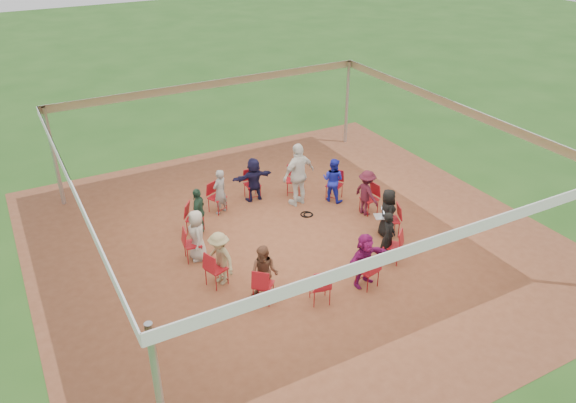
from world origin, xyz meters
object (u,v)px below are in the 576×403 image
person_seated_6 (197,235)px  chair_11 (368,270)px  person_seated_1 (367,193)px  chair_0 (391,220)px  person_seated_3 (254,179)px  chair_3 (293,180)px  person_seated_4 (220,192)px  person_seated_9 (364,260)px  laptop (381,214)px  person_seated_0 (387,213)px  cable_coil (307,214)px  chair_2 (334,185)px  chair_10 (320,285)px  chair_5 (217,198)px  person_seated_8 (265,273)px  person_seated_10 (388,237)px  chair_1 (369,199)px  chair_12 (392,246)px  chair_6 (195,218)px  chair_8 (216,269)px  standing_person (299,174)px  chair_7 (193,244)px  chair_4 (252,185)px  person_seated_7 (220,258)px  person_seated_2 (333,180)px  person_seated_5 (199,211)px  chair_9 (263,285)px

person_seated_6 → chair_11: bearing=54.5°
chair_11 → person_seated_1: size_ratio=0.67×
chair_0 → person_seated_3: bearing=56.3°
chair_3 → person_seated_4: 2.41m
person_seated_9 → laptop: person_seated_9 is taller
person_seated_0 → cable_coil: person_seated_0 is taller
chair_2 → chair_10: same height
cable_coil → laptop: bearing=-57.6°
chair_5 → person_seated_9: person_seated_9 is taller
person_seated_8 → person_seated_10: size_ratio=1.00×
chair_1 → chair_12: same height
chair_6 → cable_coil: chair_6 is taller
chair_8 → standing_person: standing_person is taller
person_seated_0 → laptop: person_seated_0 is taller
chair_3 → chair_7: 4.35m
person_seated_10 → chair_4: bearing=68.7°
chair_6 → person_seated_8: bearing=43.0°
chair_3 → person_seated_10: 4.26m
chair_0 → cable_coil: (-1.44, 1.96, -0.43)m
chair_0 → chair_11: same height
chair_10 → person_seated_7: person_seated_7 is taller
person_seated_2 → person_seated_8: same height
chair_1 → chair_2: same height
person_seated_0 → person_seated_9: 2.34m
chair_5 → chair_8: 3.51m
chair_7 → chair_8: size_ratio=1.00×
person_seated_9 → laptop: size_ratio=3.26×
person_seated_5 → chair_4: bearing=154.8°
chair_8 → laptop: chair_8 is taller
chair_5 → standing_person: bearing=136.8°
person_seated_6 → person_seated_10: bearing=69.2°
person_seated_8 → standing_person: 4.53m
person_seated_10 → laptop: size_ratio=3.26×
person_seated_8 → chair_7: bearing=154.8°
person_seated_3 → person_seated_5: 2.34m
chair_7 → chair_10: same height
person_seated_9 → cable_coil: person_seated_9 is taller
person_seated_5 → person_seated_8: bearing=41.5°
chair_7 → chair_11: (3.17, -2.98, 0.00)m
person_seated_5 → person_seated_10: 5.01m
chair_9 → person_seated_3: bearing=110.3°
person_seated_4 → person_seated_7: size_ratio=1.00×
chair_4 → person_seated_7: size_ratio=0.67×
standing_person → person_seated_7: bearing=23.5°
chair_9 → person_seated_10: 3.43m
person_seated_5 → laptop: (4.21, -2.40, -0.04)m
chair_8 → person_seated_4: person_seated_4 is taller
chair_10 → person_seated_2: bearing=69.7°
chair_6 → chair_11: (2.68, -4.15, 0.00)m
chair_0 → person_seated_3: person_seated_3 is taller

